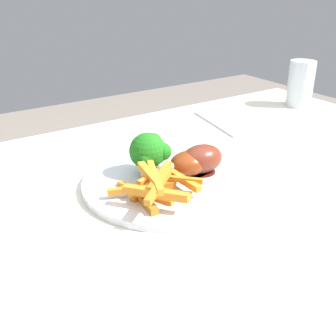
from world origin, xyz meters
name	(u,v)px	position (x,y,z in m)	size (l,w,h in m)	color
dining_table	(191,239)	(0.00, 0.00, 0.62)	(1.25, 0.79, 0.72)	silver
dinner_plate	(168,182)	(0.02, -0.04, 0.72)	(0.29, 0.29, 0.01)	silver
broccoli_floret_front	(149,151)	(0.04, -0.07, 0.77)	(0.07, 0.06, 0.07)	#86BE58
carrot_fries_pile	(156,185)	(0.07, 0.00, 0.75)	(0.14, 0.14, 0.04)	orange
chicken_drumstick_near	(187,164)	(-0.01, -0.03, 0.75)	(0.13, 0.06, 0.04)	#5C1F0B
chicken_drumstick_far	(190,163)	(-0.02, -0.04, 0.75)	(0.14, 0.07, 0.04)	#5D1D0F
chicken_drumstick_extra	(200,159)	(-0.04, -0.03, 0.75)	(0.12, 0.06, 0.05)	#4F1A11
fork	(214,123)	(-0.24, -0.24, 0.72)	(0.19, 0.01, 0.01)	silver
water_glass	(301,84)	(-0.53, -0.23, 0.78)	(0.07, 0.07, 0.12)	silver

